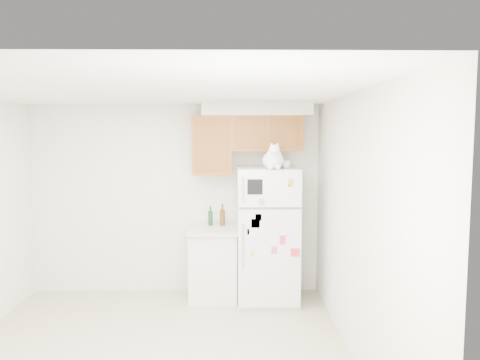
{
  "coord_description": "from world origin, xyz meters",
  "views": [
    {
      "loc": [
        0.76,
        -4.2,
        2.11
      ],
      "look_at": [
        0.85,
        1.55,
        1.55
      ],
      "focal_mm": 35.0,
      "sensor_mm": 36.0,
      "label": 1
    }
  ],
  "objects_px": {
    "cat": "(274,159)",
    "bottle_amber": "(223,215)",
    "refrigerator": "(268,235)",
    "base_counter": "(213,263)",
    "storage_box_back": "(275,163)",
    "bottle_green": "(210,216)",
    "storage_box_front": "(283,164)"
  },
  "relations": [
    {
      "from": "bottle_green",
      "to": "base_counter",
      "type": "bearing_deg",
      "value": -77.07
    },
    {
      "from": "cat",
      "to": "refrigerator",
      "type": "bearing_deg",
      "value": 100.59
    },
    {
      "from": "refrigerator",
      "to": "storage_box_back",
      "type": "relative_size",
      "value": 9.44
    },
    {
      "from": "storage_box_front",
      "to": "bottle_amber",
      "type": "distance_m",
      "value": 1.06
    },
    {
      "from": "cat",
      "to": "bottle_green",
      "type": "height_order",
      "value": "cat"
    },
    {
      "from": "base_counter",
      "to": "bottle_green",
      "type": "xyz_separation_m",
      "value": [
        -0.04,
        0.19,
        0.59
      ]
    },
    {
      "from": "base_counter",
      "to": "storage_box_back",
      "type": "distance_m",
      "value": 1.51
    },
    {
      "from": "storage_box_back",
      "to": "refrigerator",
      "type": "bearing_deg",
      "value": -128.6
    },
    {
      "from": "base_counter",
      "to": "storage_box_front",
      "type": "distance_m",
      "value": 1.55
    },
    {
      "from": "bottle_green",
      "to": "bottle_amber",
      "type": "xyz_separation_m",
      "value": [
        0.16,
        -0.01,
        0.01
      ]
    },
    {
      "from": "refrigerator",
      "to": "base_counter",
      "type": "height_order",
      "value": "refrigerator"
    },
    {
      "from": "storage_box_back",
      "to": "bottle_green",
      "type": "xyz_separation_m",
      "value": [
        -0.84,
        0.12,
        -0.7
      ]
    },
    {
      "from": "cat",
      "to": "storage_box_front",
      "type": "relative_size",
      "value": 3.07
    },
    {
      "from": "bottle_amber",
      "to": "storage_box_front",
      "type": "bearing_deg",
      "value": -21.24
    },
    {
      "from": "storage_box_front",
      "to": "bottle_amber",
      "type": "xyz_separation_m",
      "value": [
        -0.75,
        0.29,
        -0.68
      ]
    },
    {
      "from": "storage_box_back",
      "to": "bottle_green",
      "type": "height_order",
      "value": "storage_box_back"
    },
    {
      "from": "refrigerator",
      "to": "storage_box_front",
      "type": "distance_m",
      "value": 0.91
    },
    {
      "from": "bottle_amber",
      "to": "bottle_green",
      "type": "bearing_deg",
      "value": 175.45
    },
    {
      "from": "cat",
      "to": "storage_box_back",
      "type": "xyz_separation_m",
      "value": [
        0.06,
        0.4,
        -0.07
      ]
    },
    {
      "from": "storage_box_back",
      "to": "bottle_green",
      "type": "distance_m",
      "value": 1.1
    },
    {
      "from": "storage_box_back",
      "to": "bottle_amber",
      "type": "height_order",
      "value": "storage_box_back"
    },
    {
      "from": "cat",
      "to": "bottle_amber",
      "type": "distance_m",
      "value": 1.1
    },
    {
      "from": "cat",
      "to": "bottle_amber",
      "type": "xyz_separation_m",
      "value": [
        -0.62,
        0.5,
        -0.76
      ]
    },
    {
      "from": "base_counter",
      "to": "refrigerator",
      "type": "bearing_deg",
      "value": -6.09
    },
    {
      "from": "bottle_green",
      "to": "cat",
      "type": "bearing_deg",
      "value": -33.35
    },
    {
      "from": "base_counter",
      "to": "cat",
      "type": "distance_m",
      "value": 1.58
    },
    {
      "from": "base_counter",
      "to": "bottle_amber",
      "type": "relative_size",
      "value": 3.21
    },
    {
      "from": "refrigerator",
      "to": "base_counter",
      "type": "relative_size",
      "value": 1.85
    },
    {
      "from": "base_counter",
      "to": "storage_box_front",
      "type": "relative_size",
      "value": 6.13
    },
    {
      "from": "refrigerator",
      "to": "storage_box_front",
      "type": "xyz_separation_m",
      "value": [
        0.18,
        -0.04,
        0.89
      ]
    },
    {
      "from": "refrigerator",
      "to": "storage_box_back",
      "type": "bearing_deg",
      "value": 54.0
    },
    {
      "from": "storage_box_back",
      "to": "bottle_amber",
      "type": "xyz_separation_m",
      "value": [
        -0.68,
        0.1,
        -0.69
      ]
    }
  ]
}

